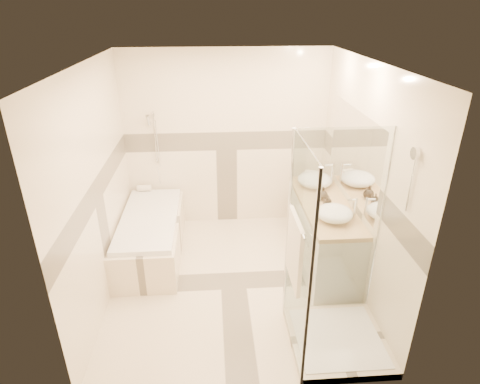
{
  "coord_description": "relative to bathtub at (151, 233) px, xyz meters",
  "views": [
    {
      "loc": [
        -0.2,
        -3.86,
        3.0
      ],
      "look_at": [
        0.1,
        0.25,
        1.05
      ],
      "focal_mm": 30.0,
      "sensor_mm": 36.0,
      "label": 1
    }
  ],
  "objects": [
    {
      "name": "room",
      "position": [
        1.08,
        -0.64,
        0.95
      ],
      "size": [
        2.82,
        3.02,
        2.52
      ],
      "color": "beige",
      "rests_on": "ground"
    },
    {
      "name": "bathtub",
      "position": [
        0.0,
        0.0,
        0.0
      ],
      "size": [
        0.75,
        1.7,
        0.56
      ],
      "color": "beige",
      "rests_on": "ground"
    },
    {
      "name": "vanity",
      "position": [
        2.15,
        -0.35,
        0.12
      ],
      "size": [
        0.58,
        1.62,
        0.85
      ],
      "color": "white",
      "rests_on": "ground"
    },
    {
      "name": "shower_enclosure",
      "position": [
        1.86,
        -1.62,
        0.2
      ],
      "size": [
        0.96,
        0.93,
        2.04
      ],
      "color": "beige",
      "rests_on": "ground"
    },
    {
      "name": "vessel_sink_near",
      "position": [
        2.13,
        0.13,
        0.63
      ],
      "size": [
        0.44,
        0.44,
        0.18
      ],
      "primitive_type": "ellipsoid",
      "color": "white",
      "rests_on": "vanity"
    },
    {
      "name": "vessel_sink_far",
      "position": [
        2.13,
        -0.76,
        0.62
      ],
      "size": [
        0.4,
        0.4,
        0.16
      ],
      "primitive_type": "ellipsoid",
      "color": "white",
      "rests_on": "vanity"
    },
    {
      "name": "faucet_near",
      "position": [
        2.34,
        0.13,
        0.72
      ],
      "size": [
        0.13,
        0.03,
        0.31
      ],
      "color": "silver",
      "rests_on": "vanity"
    },
    {
      "name": "faucet_far",
      "position": [
        2.35,
        -0.76,
        0.69
      ],
      "size": [
        0.1,
        0.03,
        0.25
      ],
      "color": "silver",
      "rests_on": "vanity"
    },
    {
      "name": "amenity_bottle_a",
      "position": [
        2.13,
        -0.47,
        0.62
      ],
      "size": [
        0.08,
        0.08,
        0.16
      ],
      "primitive_type": "imported",
      "rotation": [
        0.0,
        0.0,
        0.13
      ],
      "color": "black",
      "rests_on": "vanity"
    },
    {
      "name": "amenity_bottle_b",
      "position": [
        2.13,
        -0.27,
        0.63
      ],
      "size": [
        0.17,
        0.17,
        0.17
      ],
      "primitive_type": "imported",
      "rotation": [
        0.0,
        0.0,
        -0.36
      ],
      "color": "black",
      "rests_on": "vanity"
    },
    {
      "name": "folded_towels",
      "position": [
        2.13,
        0.34,
        0.59
      ],
      "size": [
        0.22,
        0.3,
        0.09
      ],
      "primitive_type": "cube",
      "rotation": [
        0.0,
        0.0,
        -0.26
      ],
      "color": "white",
      "rests_on": "vanity"
    },
    {
      "name": "rolled_towel",
      "position": [
        -0.16,
        0.77,
        0.3
      ],
      "size": [
        0.2,
        0.09,
        0.09
      ],
      "primitive_type": "cylinder",
      "rotation": [
        0.0,
        1.57,
        0.0
      ],
      "color": "white",
      "rests_on": "bathtub"
    }
  ]
}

